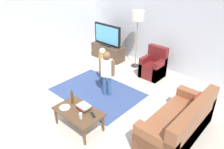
# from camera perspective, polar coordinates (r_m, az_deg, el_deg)

# --- Properties ---
(ground) EXTENTS (7.80, 7.80, 0.00)m
(ground) POSITION_cam_1_polar(r_m,az_deg,el_deg) (5.23, -4.45, -8.62)
(ground) COLOR beige
(wall_back) EXTENTS (6.00, 0.12, 2.70)m
(wall_back) POSITION_cam_1_polar(r_m,az_deg,el_deg) (6.83, 13.93, 12.35)
(wall_back) COLOR silver
(wall_back) RESTS_ON ground
(wall_left) EXTENTS (0.12, 6.00, 2.70)m
(wall_left) POSITION_cam_1_polar(r_m,az_deg,el_deg) (6.95, -22.71, 11.26)
(wall_left) COLOR silver
(wall_left) RESTS_ON ground
(area_rug) EXTENTS (2.20, 1.60, 0.01)m
(area_rug) POSITION_cam_1_polar(r_m,az_deg,el_deg) (5.78, -3.92, -4.59)
(area_rug) COLOR #33477A
(area_rug) RESTS_ON ground
(tv_stand) EXTENTS (1.20, 0.44, 0.50)m
(tv_stand) POSITION_cam_1_polar(r_m,az_deg,el_deg) (7.60, -1.09, 5.94)
(tv_stand) COLOR #4C3828
(tv_stand) RESTS_ON ground
(tv) EXTENTS (1.10, 0.28, 0.71)m
(tv) POSITION_cam_1_polar(r_m,az_deg,el_deg) (7.38, -1.25, 10.24)
(tv) COLOR black
(tv) RESTS_ON tv_stand
(couch) EXTENTS (0.80, 1.80, 0.86)m
(couch) POSITION_cam_1_polar(r_m,az_deg,el_deg) (4.51, 17.49, -12.40)
(couch) COLOR brown
(couch) RESTS_ON ground
(armchair) EXTENTS (0.60, 0.60, 0.90)m
(armchair) POSITION_cam_1_polar(r_m,az_deg,el_deg) (6.52, 10.86, 1.97)
(armchair) COLOR maroon
(armchair) RESTS_ON ground
(floor_lamp) EXTENTS (0.36, 0.36, 1.78)m
(floor_lamp) POSITION_cam_1_polar(r_m,az_deg,el_deg) (6.66, 6.75, 14.29)
(floor_lamp) COLOR #262626
(floor_lamp) RESTS_ON ground
(child_near_tv) EXTENTS (0.33, 0.20, 1.04)m
(child_near_tv) POSITION_cam_1_polar(r_m,az_deg,el_deg) (5.92, -2.48, 3.18)
(child_near_tv) COLOR #33598C
(child_near_tv) RESTS_ON ground
(child_center) EXTENTS (0.37, 0.23, 1.19)m
(child_center) POSITION_cam_1_polar(r_m,az_deg,el_deg) (5.31, -1.37, 1.20)
(child_center) COLOR #33598C
(child_center) RESTS_ON ground
(coffee_table) EXTENTS (1.00, 0.60, 0.42)m
(coffee_table) POSITION_cam_1_polar(r_m,az_deg,el_deg) (4.51, -8.78, -9.83)
(coffee_table) COLOR #513823
(coffee_table) RESTS_ON ground
(book_stack) EXTENTS (0.28, 0.23, 0.10)m
(book_stack) POSITION_cam_1_polar(r_m,az_deg,el_deg) (4.48, -7.29, -8.46)
(book_stack) COLOR black
(book_stack) RESTS_ON coffee_table
(bottle) EXTENTS (0.06, 0.06, 0.32)m
(bottle) POSITION_cam_1_polar(r_m,az_deg,el_deg) (4.65, -10.40, -5.88)
(bottle) COLOR #4C3319
(bottle) RESTS_ON coffee_table
(tv_remote) EXTENTS (0.18, 0.11, 0.02)m
(tv_remote) POSITION_cam_1_polar(r_m,az_deg,el_deg) (4.33, -5.04, -10.44)
(tv_remote) COLOR black
(tv_remote) RESTS_ON coffee_table
(soda_can) EXTENTS (0.07, 0.07, 0.12)m
(soda_can) POSITION_cam_1_polar(r_m,az_deg,el_deg) (4.25, -8.20, -10.67)
(soda_can) COLOR silver
(soda_can) RESTS_ON coffee_table
(plate) EXTENTS (0.22, 0.22, 0.02)m
(plate) POSITION_cam_1_polar(r_m,az_deg,el_deg) (4.61, -12.25, -8.41)
(plate) COLOR white
(plate) RESTS_ON coffee_table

